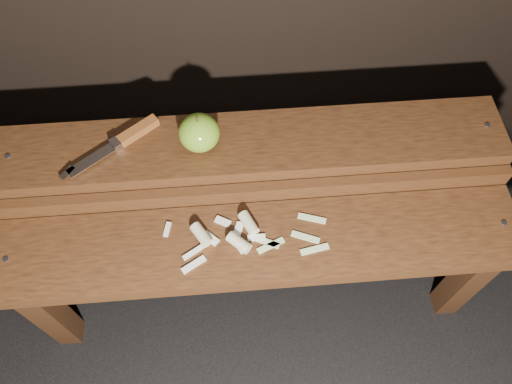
{
  "coord_description": "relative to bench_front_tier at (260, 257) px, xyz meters",
  "views": [
    {
      "loc": [
        -0.05,
        -0.52,
        1.44
      ],
      "look_at": [
        0.0,
        0.06,
        0.45
      ],
      "focal_mm": 35.0,
      "sensor_mm": 36.0,
      "label": 1
    }
  ],
  "objects": [
    {
      "name": "knife",
      "position": [
        -0.29,
        0.25,
        0.16
      ],
      "size": [
        0.22,
        0.17,
        0.02
      ],
      "color": "brown",
      "rests_on": "bench_rear_tier"
    },
    {
      "name": "bench_rear_tier",
      "position": [
        0.0,
        0.23,
        0.06
      ],
      "size": [
        1.2,
        0.21,
        0.5
      ],
      "color": "black",
      "rests_on": "ground"
    },
    {
      "name": "ground",
      "position": [
        0.0,
        0.06,
        -0.35
      ],
      "size": [
        60.0,
        60.0,
        0.0
      ],
      "primitive_type": "plane",
      "color": "black"
    },
    {
      "name": "apple_scraps",
      "position": [
        -0.06,
        0.02,
        0.08
      ],
      "size": [
        0.37,
        0.14,
        0.03
      ],
      "color": "beige",
      "rests_on": "bench_front_tier"
    },
    {
      "name": "apple",
      "position": [
        -0.12,
        0.23,
        0.19
      ],
      "size": [
        0.09,
        0.09,
        0.1
      ],
      "color": "olive",
      "rests_on": "bench_rear_tier"
    },
    {
      "name": "bench_front_tier",
      "position": [
        0.0,
        0.0,
        0.0
      ],
      "size": [
        1.2,
        0.2,
        0.42
      ],
      "color": "black",
      "rests_on": "ground"
    }
  ]
}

